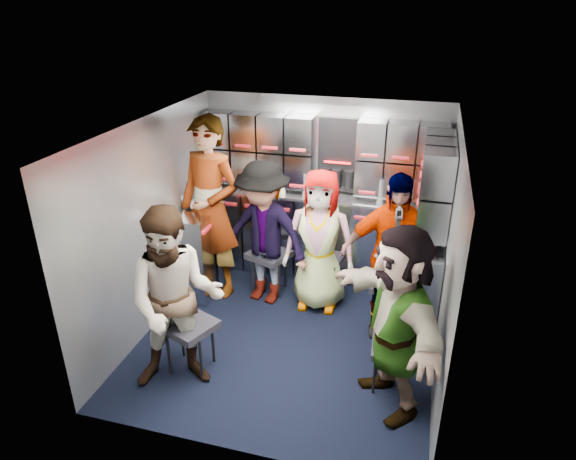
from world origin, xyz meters
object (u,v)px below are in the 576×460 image
(jump_seat_mid_right, at_px, (390,287))
(jump_seat_near_right, at_px, (394,350))
(jump_seat_center, at_px, (322,261))
(attendant_arc_b, at_px, (263,234))
(attendant_arc_e, at_px, (397,321))
(jump_seat_mid_left, at_px, (269,257))
(attendant_standing, at_px, (210,209))
(attendant_arc_c, at_px, (320,241))
(jump_seat_near_left, at_px, (189,328))
(attendant_arc_a, at_px, (176,301))
(attendant_arc_d, at_px, (392,257))

(jump_seat_mid_right, distance_m, jump_seat_near_right, 1.02)
(jump_seat_center, relative_size, attendant_arc_b, 0.31)
(jump_seat_center, distance_m, attendant_arc_e, 1.77)
(jump_seat_mid_left, distance_m, attendant_standing, 0.85)
(attendant_standing, height_order, attendant_arc_c, attendant_standing)
(jump_seat_mid_left, distance_m, jump_seat_near_right, 1.95)
(jump_seat_mid_right, relative_size, attendant_arc_e, 0.28)
(jump_seat_near_left, distance_m, attendant_standing, 1.48)
(jump_seat_mid_left, xyz_separation_m, jump_seat_mid_right, (1.36, -0.24, -0.03))
(attendant_standing, xyz_separation_m, attendant_arc_e, (2.10, -1.28, -0.20))
(attendant_standing, bearing_deg, attendant_arc_c, 14.80)
(jump_seat_near_right, relative_size, attendant_arc_e, 0.27)
(jump_seat_center, height_order, attendant_arc_b, attendant_arc_b)
(jump_seat_mid_right, xyz_separation_m, attendant_arc_e, (0.13, -1.19, 0.41))
(jump_seat_mid_left, relative_size, attendant_arc_b, 0.33)
(attendant_standing, distance_m, attendant_arc_e, 2.47)
(jump_seat_near_right, distance_m, attendant_standing, 2.45)
(jump_seat_near_right, distance_m, attendant_arc_e, 0.46)
(jump_seat_mid_left, xyz_separation_m, attendant_arc_a, (-0.28, -1.66, 0.39))
(jump_seat_near_right, xyz_separation_m, attendant_arc_a, (-1.77, -0.41, 0.44))
(jump_seat_center, height_order, attendant_arc_e, attendant_arc_e)
(attendant_arc_c, distance_m, attendant_arc_d, 0.82)
(jump_seat_mid_right, height_order, jump_seat_near_right, jump_seat_mid_right)
(attendant_arc_a, bearing_deg, jump_seat_mid_right, 19.89)
(jump_seat_near_right, bearing_deg, attendant_arc_a, -167.04)
(attendant_arc_a, bearing_deg, jump_seat_near_right, -7.99)
(attendant_standing, bearing_deg, jump_seat_mid_right, 11.25)
(attendant_arc_a, bearing_deg, jump_seat_center, 41.81)
(attendant_arc_a, bearing_deg, jump_seat_near_left, 69.05)
(attendant_arc_a, xyz_separation_m, attendant_arc_d, (1.64, 1.24, 0.01))
(jump_seat_mid_left, relative_size, jump_seat_mid_right, 1.15)
(jump_seat_mid_left, xyz_separation_m, attendant_arc_d, (1.36, -0.42, 0.41))
(attendant_arc_b, distance_m, attendant_arc_d, 1.39)
(jump_seat_near_left, relative_size, attendant_arc_b, 0.34)
(attendant_arc_d, bearing_deg, jump_seat_near_right, -89.61)
(attendant_arc_a, bearing_deg, attendant_arc_e, -13.62)
(jump_seat_mid_right, distance_m, attendant_arc_b, 1.42)
(attendant_arc_b, height_order, attendant_arc_e, attendant_arc_e)
(jump_seat_near_left, bearing_deg, attendant_arc_d, 32.83)
(attendant_arc_b, bearing_deg, jump_seat_near_right, -23.33)
(jump_seat_near_left, relative_size, jump_seat_mid_left, 1.02)
(jump_seat_near_right, xyz_separation_m, attendant_arc_b, (-1.49, 1.07, 0.41))
(jump_seat_center, xyz_separation_m, attendant_arc_c, (0.00, -0.18, 0.34))
(attendant_arc_e, bearing_deg, attendant_arc_b, -162.93)
(jump_seat_center, bearing_deg, jump_seat_mid_right, -20.64)
(jump_seat_near_left, height_order, attendant_arc_b, attendant_arc_b)
(attendant_standing, distance_m, attendant_arc_c, 1.23)
(jump_seat_near_left, relative_size, jump_seat_mid_right, 1.18)
(attendant_arc_c, bearing_deg, attendant_arc_d, -22.47)
(jump_seat_near_right, xyz_separation_m, attendant_arc_e, (0.00, -0.18, 0.42))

